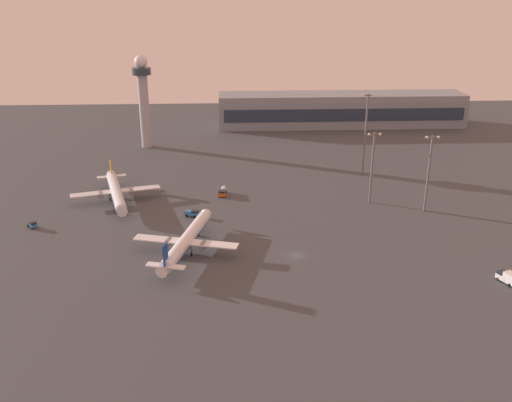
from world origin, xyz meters
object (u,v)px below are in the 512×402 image
Objects in this scene: fuel_truck at (223,192)px; apron_light_west at (429,169)px; control_tower at (143,95)px; airplane_near_gate at (186,241)px; apron_light_central at (366,130)px; apron_light_east at (372,163)px; pushback_tug at (33,225)px; baggage_tractor at (192,213)px; catering_truck at (509,277)px; airplane_terminal_side at (116,191)px.

apron_light_west is (65.47, -17.77, 13.08)m from fuel_truck.
control_tower reaches higher than airplane_near_gate.
control_tower is at bearing -54.15° from fuel_truck.
apron_light_central is at bearing -26.09° from control_tower.
apron_light_east is (84.23, -73.00, -9.42)m from control_tower.
apron_light_east is 18.08m from apron_light_west.
baggage_tractor reaches higher than pushback_tug.
catering_truck is at bearing -83.57° from apron_light_west.
catering_truck is (105.47, -128.63, -21.76)m from control_tower.
pushback_tug is 123.39m from apron_light_west.
control_tower is at bearing 117.83° from airplane_near_gate.
baggage_tractor is 0.70× the size of fuel_truck.
pushback_tug is 0.53× the size of fuel_truck.
catering_truck is 0.94× the size of fuel_truck.
catering_truck reaches higher than fuel_truck.
apron_light_east is at bearing 142.30° from pushback_tug.
fuel_truck is (56.95, 25.54, 0.30)m from pushback_tug.
catering_truck is at bearing 116.48° from pushback_tug.
baggage_tractor is 0.74× the size of catering_truck.
apron_light_west is (101.25, -13.35, 10.73)m from airplane_terminal_side.
catering_truck is 0.24× the size of apron_light_west.
apron_light_east reaches higher than pushback_tug.
control_tower is at bearing -143.99° from baggage_tractor.
apron_light_west reaches higher than fuel_truck.
catering_truck is 0.25× the size of apron_light_east.
catering_truck is at bearing -69.11° from apron_light_east.
airplane_terminal_side is at bearing 138.08° from airplane_near_gate.
control_tower is 11.68× the size of pushback_tug.
apron_light_west is (-5.31, 47.09, 12.87)m from catering_truck.
apron_light_east reaches higher than fuel_truck.
baggage_tractor is (47.47, 6.78, 0.11)m from pushback_tug.
fuel_truck is 69.09m from apron_light_west.
airplane_terminal_side is 94.09m from apron_light_central.
apron_light_west reaches higher than airplane_terminal_side.
apron_light_west reaches higher than pushback_tug.
apron_light_central is (53.92, 20.38, 16.16)m from fuel_truck.
catering_truck is (80.36, -20.61, -2.08)m from airplane_near_gate.
apron_light_east is at bearing 88.32° from catering_truck.
airplane_terminal_side is 1.49× the size of apron_light_west.
apron_light_east is at bearing -40.91° from control_tower.
control_tower is at bearing 153.91° from apron_light_central.
control_tower is 1.30× the size of apron_light_central.
baggage_tractor is 0.18× the size of apron_light_west.
pushback_tug is at bearing -157.51° from apron_light_central.
apron_light_west is (122.42, 7.77, 13.38)m from pushback_tug.
control_tower is 6.22× the size of fuel_truck.
control_tower is 1.61× the size of apron_light_west.
catering_truck is 88.33m from apron_light_central.
control_tower is 75.85m from fuel_truck.
airplane_near_gate is 25.61m from baggage_tractor.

